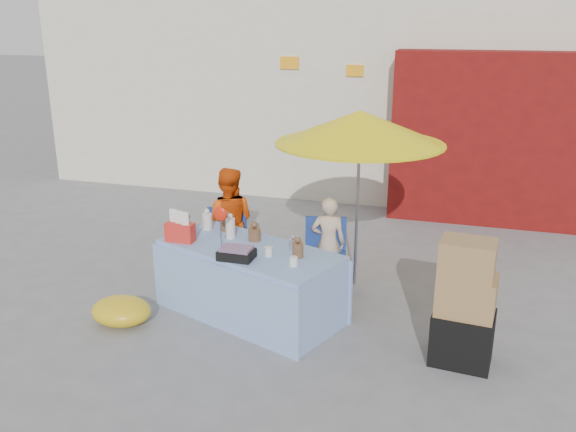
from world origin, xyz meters
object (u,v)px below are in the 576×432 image
(chair_left, at_px, (225,259))
(box_stack, at_px, (465,307))
(market_table, at_px, (249,280))
(vendor_orange, at_px, (228,222))
(umbrella, at_px, (360,128))
(chair_right, at_px, (325,271))
(vendor_beige, at_px, (328,243))

(chair_left, relative_size, box_stack, 0.71)
(market_table, xyz_separation_m, vendor_orange, (-0.61, 0.93, 0.29))
(chair_left, distance_m, vendor_orange, 0.45)
(market_table, distance_m, box_stack, 2.24)
(umbrella, bearing_deg, chair_left, -169.62)
(chair_left, relative_size, vendor_orange, 0.62)
(chair_left, distance_m, chair_right, 1.25)
(umbrella, bearing_deg, box_stack, -48.09)
(market_table, bearing_deg, chair_right, 72.27)
(vendor_beige, xyz_separation_m, box_stack, (1.57, -1.26, 0.00))
(market_table, relative_size, chair_left, 2.57)
(chair_left, bearing_deg, umbrella, -1.29)
(umbrella, bearing_deg, vendor_beige, -153.43)
(market_table, height_order, chair_right, market_table)
(vendor_orange, height_order, box_stack, vendor_orange)
(market_table, relative_size, box_stack, 1.82)
(market_table, height_order, vendor_beige, market_table)
(market_table, distance_m, vendor_beige, 1.14)
(umbrella, bearing_deg, chair_right, -136.82)
(chair_right, distance_m, vendor_orange, 1.33)
(chair_right, bearing_deg, vendor_orange, 162.17)
(vendor_orange, xyz_separation_m, umbrella, (1.55, 0.15, 1.21))
(vendor_orange, height_order, umbrella, umbrella)
(chair_right, xyz_separation_m, vendor_orange, (-1.25, 0.13, 0.43))
(vendor_orange, bearing_deg, chair_left, 76.96)
(umbrella, distance_m, box_stack, 2.32)
(vendor_orange, xyz_separation_m, vendor_beige, (1.25, 0.00, -0.13))
(vendor_beige, height_order, umbrella, umbrella)
(vendor_beige, bearing_deg, chair_left, -5.55)
(vendor_beige, distance_m, box_stack, 2.02)
(vendor_orange, height_order, vendor_beige, vendor_orange)
(chair_right, xyz_separation_m, umbrella, (0.30, 0.28, 1.64))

